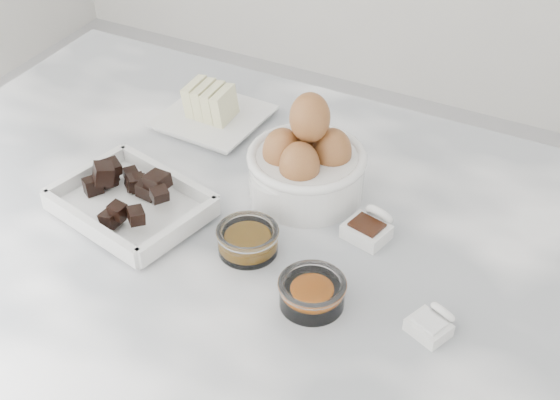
{
  "coord_description": "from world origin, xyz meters",
  "views": [
    {
      "loc": [
        0.41,
        -0.72,
        1.65
      ],
      "look_at": [
        0.02,
        0.03,
        0.98
      ],
      "focal_mm": 50.0,
      "sensor_mm": 36.0,
      "label": 1
    }
  ],
  "objects_px": {
    "sugar_ramekin": "(280,190)",
    "salt_spoon": "(432,323)",
    "zest_bowl": "(312,292)",
    "vanilla_spoon": "(370,227)",
    "egg_bowl": "(307,162)",
    "butter_plate": "(212,110)",
    "chocolate_dish": "(130,200)",
    "honey_bowl": "(248,239)"
  },
  "relations": [
    {
      "from": "egg_bowl",
      "to": "zest_bowl",
      "type": "relative_size",
      "value": 2.02
    },
    {
      "from": "sugar_ramekin",
      "to": "salt_spoon",
      "type": "distance_m",
      "value": 0.3
    },
    {
      "from": "chocolate_dish",
      "to": "honey_bowl",
      "type": "height_order",
      "value": "chocolate_dish"
    },
    {
      "from": "honey_bowl",
      "to": "chocolate_dish",
      "type": "bearing_deg",
      "value": -178.15
    },
    {
      "from": "honey_bowl",
      "to": "zest_bowl",
      "type": "xyz_separation_m",
      "value": [
        0.12,
        -0.05,
        0.0
      ]
    },
    {
      "from": "butter_plate",
      "to": "zest_bowl",
      "type": "xyz_separation_m",
      "value": [
        0.33,
        -0.31,
        -0.0
      ]
    },
    {
      "from": "honey_bowl",
      "to": "vanilla_spoon",
      "type": "bearing_deg",
      "value": 38.0
    },
    {
      "from": "vanilla_spoon",
      "to": "sugar_ramekin",
      "type": "bearing_deg",
      "value": 179.04
    },
    {
      "from": "honey_bowl",
      "to": "vanilla_spoon",
      "type": "relative_size",
      "value": 1.07
    },
    {
      "from": "vanilla_spoon",
      "to": "chocolate_dish",
      "type": "bearing_deg",
      "value": -161.0
    },
    {
      "from": "butter_plate",
      "to": "honey_bowl",
      "type": "height_order",
      "value": "butter_plate"
    },
    {
      "from": "sugar_ramekin",
      "to": "zest_bowl",
      "type": "height_order",
      "value": "sugar_ramekin"
    },
    {
      "from": "salt_spoon",
      "to": "butter_plate",
      "type": "bearing_deg",
      "value": 149.58
    },
    {
      "from": "salt_spoon",
      "to": "chocolate_dish",
      "type": "bearing_deg",
      "value": 177.57
    },
    {
      "from": "vanilla_spoon",
      "to": "zest_bowl",
      "type": "bearing_deg",
      "value": -95.29
    },
    {
      "from": "zest_bowl",
      "to": "vanilla_spoon",
      "type": "distance_m",
      "value": 0.16
    },
    {
      "from": "honey_bowl",
      "to": "zest_bowl",
      "type": "distance_m",
      "value": 0.13
    },
    {
      "from": "salt_spoon",
      "to": "zest_bowl",
      "type": "bearing_deg",
      "value": -170.35
    },
    {
      "from": "egg_bowl",
      "to": "honey_bowl",
      "type": "distance_m",
      "value": 0.16
    },
    {
      "from": "butter_plate",
      "to": "egg_bowl",
      "type": "relative_size",
      "value": 0.96
    },
    {
      "from": "honey_bowl",
      "to": "salt_spoon",
      "type": "height_order",
      "value": "same"
    },
    {
      "from": "sugar_ramekin",
      "to": "salt_spoon",
      "type": "height_order",
      "value": "sugar_ramekin"
    },
    {
      "from": "vanilla_spoon",
      "to": "salt_spoon",
      "type": "xyz_separation_m",
      "value": [
        0.13,
        -0.13,
        -0.0
      ]
    },
    {
      "from": "sugar_ramekin",
      "to": "zest_bowl",
      "type": "xyz_separation_m",
      "value": [
        0.12,
        -0.16,
        -0.01
      ]
    },
    {
      "from": "butter_plate",
      "to": "vanilla_spoon",
      "type": "relative_size",
      "value": 2.1
    },
    {
      "from": "chocolate_dish",
      "to": "vanilla_spoon",
      "type": "height_order",
      "value": "chocolate_dish"
    },
    {
      "from": "egg_bowl",
      "to": "vanilla_spoon",
      "type": "distance_m",
      "value": 0.14
    },
    {
      "from": "sugar_ramekin",
      "to": "zest_bowl",
      "type": "bearing_deg",
      "value": -51.51
    },
    {
      "from": "butter_plate",
      "to": "zest_bowl",
      "type": "distance_m",
      "value": 0.45
    },
    {
      "from": "butter_plate",
      "to": "sugar_ramekin",
      "type": "height_order",
      "value": "butter_plate"
    },
    {
      "from": "egg_bowl",
      "to": "honey_bowl",
      "type": "relative_size",
      "value": 2.04
    },
    {
      "from": "zest_bowl",
      "to": "sugar_ramekin",
      "type": "bearing_deg",
      "value": 128.49
    },
    {
      "from": "vanilla_spoon",
      "to": "egg_bowl",
      "type": "bearing_deg",
      "value": 158.26
    },
    {
      "from": "egg_bowl",
      "to": "zest_bowl",
      "type": "xyz_separation_m",
      "value": [
        0.11,
        -0.2,
        -0.03
      ]
    },
    {
      "from": "honey_bowl",
      "to": "vanilla_spoon",
      "type": "distance_m",
      "value": 0.17
    },
    {
      "from": "salt_spoon",
      "to": "honey_bowl",
      "type": "bearing_deg",
      "value": 174.58
    },
    {
      "from": "egg_bowl",
      "to": "salt_spoon",
      "type": "distance_m",
      "value": 0.31
    },
    {
      "from": "butter_plate",
      "to": "sugar_ramekin",
      "type": "bearing_deg",
      "value": -35.9
    },
    {
      "from": "egg_bowl",
      "to": "honey_bowl",
      "type": "height_order",
      "value": "egg_bowl"
    },
    {
      "from": "chocolate_dish",
      "to": "vanilla_spoon",
      "type": "distance_m",
      "value": 0.34
    },
    {
      "from": "zest_bowl",
      "to": "vanilla_spoon",
      "type": "xyz_separation_m",
      "value": [
        0.01,
        0.15,
        -0.01
      ]
    },
    {
      "from": "butter_plate",
      "to": "vanilla_spoon",
      "type": "bearing_deg",
      "value": -23.63
    }
  ]
}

